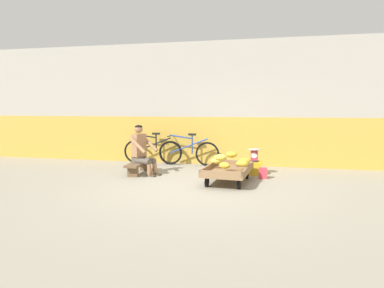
{
  "coord_description": "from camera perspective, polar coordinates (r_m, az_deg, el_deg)",
  "views": [
    {
      "loc": [
        1.36,
        -6.22,
        1.55
      ],
      "look_at": [
        -0.29,
        1.02,
        0.75
      ],
      "focal_mm": 32.1,
      "sensor_mm": 36.0,
      "label": 1
    }
  ],
  "objects": [
    {
      "name": "banana_pile",
      "position": [
        7.12,
        6.35,
        -2.73
      ],
      "size": [
        0.87,
        1.14,
        0.26
      ],
      "color": "gold",
      "rests_on": "banana_cart"
    },
    {
      "name": "bicycle_far_left",
      "position": [
        9.16,
        -0.61,
        -1.37
      ],
      "size": [
        1.66,
        0.48,
        0.86
      ],
      "color": "black",
      "rests_on": "ground"
    },
    {
      "name": "bicycle_near_left",
      "position": [
        9.5,
        -6.57,
        -1.14
      ],
      "size": [
        1.66,
        0.48,
        0.86
      ],
      "color": "black",
      "rests_on": "ground"
    },
    {
      "name": "weighing_scale",
      "position": [
        8.02,
        10.31,
        -1.82
      ],
      "size": [
        0.3,
        0.3,
        0.29
      ],
      "color": "#28282D",
      "rests_on": "plastic_crate"
    },
    {
      "name": "vendor_seated",
      "position": [
        8.01,
        -8.36,
        -0.97
      ],
      "size": [
        0.74,
        0.62,
        1.14
      ],
      "color": "#9E704C",
      "rests_on": "ground"
    },
    {
      "name": "banana_cart",
      "position": [
        7.11,
        6.03,
        -4.5
      ],
      "size": [
        0.96,
        1.51,
        0.36
      ],
      "color": "#8E6B47",
      "rests_on": "ground"
    },
    {
      "name": "shopping_bag",
      "position": [
        7.66,
        11.7,
        -4.75
      ],
      "size": [
        0.18,
        0.12,
        0.24
      ],
      "primitive_type": "cube",
      "color": "#D13D4C",
      "rests_on": "ground"
    },
    {
      "name": "ground_plane",
      "position": [
        6.56,
        0.51,
        -7.53
      ],
      "size": [
        80.0,
        80.0,
        0.0
      ],
      "primitive_type": "plane",
      "color": "gray"
    },
    {
      "name": "plastic_crate",
      "position": [
        8.07,
        10.26,
        -3.95
      ],
      "size": [
        0.36,
        0.28,
        0.3
      ],
      "color": "gold",
      "rests_on": "ground"
    },
    {
      "name": "low_bench",
      "position": [
        8.12,
        -8.76,
        -3.5
      ],
      "size": [
        0.3,
        1.1,
        0.27
      ],
      "color": "brown",
      "rests_on": "ground"
    },
    {
      "name": "back_wall",
      "position": [
        9.35,
        4.52,
        6.7
      ],
      "size": [
        16.0,
        0.3,
        3.29
      ],
      "color": "gold",
      "rests_on": "ground"
    }
  ]
}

